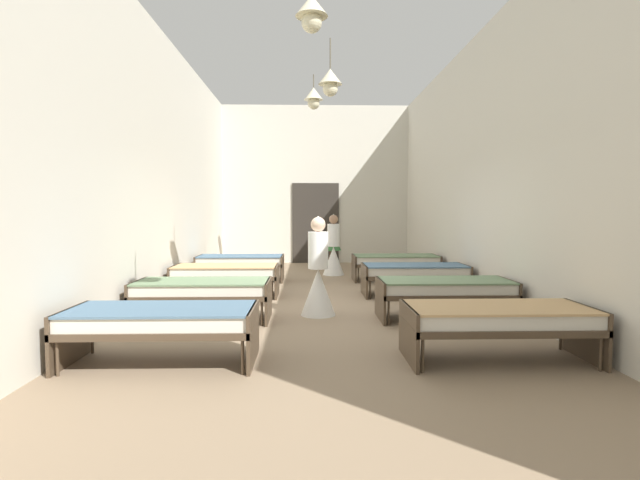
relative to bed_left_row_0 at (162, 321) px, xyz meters
name	(u,v)px	position (x,y,z in m)	size (l,w,h in m)	color
ground_plane	(322,309)	(1.73, 2.85, -0.49)	(6.17, 13.73, 0.10)	#8C755B
room_shell	(320,168)	(1.73, 4.11, 1.93)	(5.97, 13.33, 4.71)	beige
bed_left_row_0	(162,321)	(0.00, 0.00, 0.00)	(1.90, 0.84, 0.57)	#473828
bed_right_row_0	(498,319)	(3.47, 0.00, 0.00)	(1.90, 0.84, 0.57)	#473828
bed_left_row_1	(203,290)	(0.00, 1.90, 0.00)	(1.90, 0.84, 0.57)	#473828
bed_right_row_1	(444,289)	(3.47, 1.90, 0.00)	(1.90, 0.84, 0.57)	#473828
bed_left_row_2	(226,273)	(0.00, 3.80, 0.00)	(1.90, 0.84, 0.57)	#473828
bed_right_row_2	(415,272)	(3.47, 3.80, 0.00)	(1.90, 0.84, 0.57)	#473828
bed_left_row_3	(241,261)	(0.00, 5.70, 0.00)	(1.90, 0.84, 0.57)	#473828
bed_right_row_3	(395,261)	(3.47, 5.70, 0.00)	(1.90, 0.84, 0.57)	#473828
nurse_near_aisle	(333,253)	(2.13, 6.67, 0.09)	(0.52, 0.52, 1.49)	white
nurse_mid_aisle	(318,280)	(1.65, 2.20, 0.09)	(0.52, 0.52, 1.49)	white
potted_plant	(331,242)	(2.11, 7.73, 0.30)	(0.56, 0.56, 1.15)	brown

